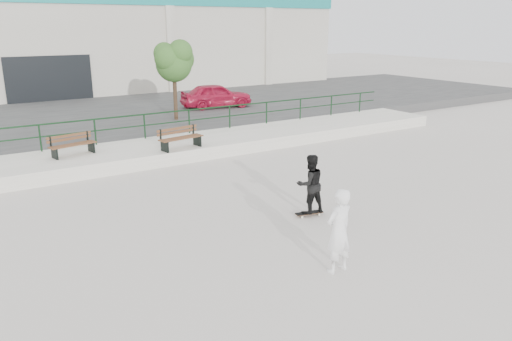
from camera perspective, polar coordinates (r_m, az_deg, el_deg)
ground at (r=11.53m, az=2.36°, el=-9.39°), size 120.00×120.00×0.00m
ledge at (r=19.54m, az=-13.87°, el=1.80°), size 30.00×3.00×0.50m
parking_strip at (r=27.56m, az=-19.79°, el=5.47°), size 60.00×14.00×0.50m
railing at (r=20.53m, az=-15.27°, el=5.24°), size 28.00×0.06×1.03m
commercial_building at (r=40.91m, az=-25.19°, el=14.29°), size 44.20×16.33×8.00m
bench_left at (r=18.96m, az=-20.27°, el=2.76°), size 1.71×0.81×0.76m
bench_right at (r=18.98m, az=-8.65°, el=3.68°), size 1.80×0.77×0.80m
tree at (r=24.67m, az=-9.35°, el=12.38°), size 2.16×1.92×3.84m
red_car at (r=28.37m, az=-4.56°, el=8.56°), size 4.16×2.25×1.35m
skateboard at (r=13.69m, az=6.10°, el=-4.85°), size 0.80×0.35×0.09m
standing_skater at (r=13.41m, az=6.20°, el=-1.54°), size 0.87×0.72×1.62m
seated_skater at (r=10.49m, az=9.43°, el=-6.84°), size 0.71×0.50×1.83m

